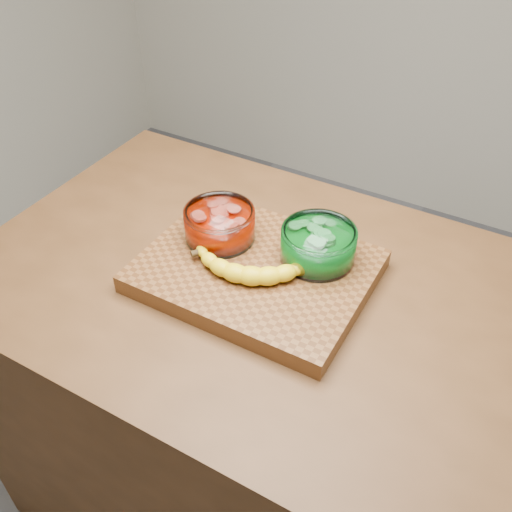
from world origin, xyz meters
The scene contains 6 objects.
ground centered at (0.00, 0.00, 0.00)m, with size 3.50×3.50×0.00m, color #545458.
counter centered at (0.00, 0.00, 0.45)m, with size 1.20×0.80×0.90m, color #513118.
cutting_board centered at (0.00, 0.00, 0.92)m, with size 0.45×0.35×0.04m, color brown.
bowl_red centered at (-0.11, 0.04, 0.97)m, with size 0.15×0.15×0.07m.
bowl_green centered at (0.10, 0.08, 0.97)m, with size 0.15×0.15×0.07m.
banana centered at (0.00, -0.01, 0.96)m, with size 0.26×0.17×0.04m, color yellow, non-canonical shape.
Camera 1 is at (0.43, -0.76, 1.70)m, focal length 40.00 mm.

